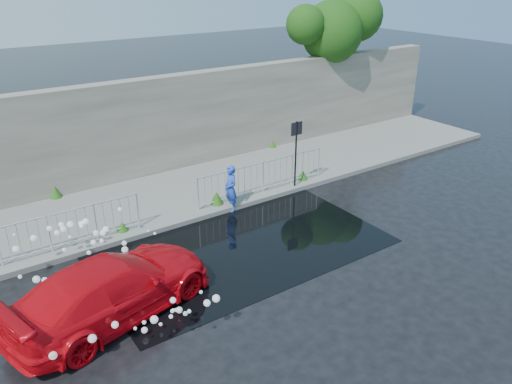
% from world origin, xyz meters
% --- Properties ---
extents(ground, '(90.00, 90.00, 0.00)m').
position_xyz_m(ground, '(0.00, 0.00, 0.00)').
color(ground, black).
rests_on(ground, ground).
extents(pavement, '(30.00, 4.00, 0.15)m').
position_xyz_m(pavement, '(0.00, 5.00, 0.07)').
color(pavement, slate).
rests_on(pavement, ground).
extents(curb, '(30.00, 0.25, 0.16)m').
position_xyz_m(curb, '(0.00, 3.00, 0.08)').
color(curb, slate).
rests_on(curb, ground).
extents(retaining_wall, '(30.00, 0.60, 3.50)m').
position_xyz_m(retaining_wall, '(0.00, 7.20, 1.90)').
color(retaining_wall, '#5D5A4E').
rests_on(retaining_wall, pavement).
extents(puddle, '(8.00, 5.00, 0.01)m').
position_xyz_m(puddle, '(0.50, 1.00, 0.01)').
color(puddle, black).
rests_on(puddle, ground).
extents(sign_post, '(0.45, 0.06, 2.50)m').
position_xyz_m(sign_post, '(4.20, 3.10, 1.72)').
color(sign_post, black).
rests_on(sign_post, ground).
extents(tree, '(4.95, 2.70, 6.33)m').
position_xyz_m(tree, '(9.79, 7.41, 4.80)').
color(tree, '#332114').
rests_on(tree, ground).
extents(railing_left, '(5.05, 0.05, 1.10)m').
position_xyz_m(railing_left, '(-4.00, 3.35, 0.74)').
color(railing_left, silver).
rests_on(railing_left, pavement).
extents(railing_right, '(5.05, 0.05, 1.10)m').
position_xyz_m(railing_right, '(3.00, 3.35, 0.74)').
color(railing_right, silver).
rests_on(railing_right, pavement).
extents(weeds, '(12.17, 3.93, 0.43)m').
position_xyz_m(weeds, '(-0.29, 4.48, 0.34)').
color(weeds, '#1C4412').
rests_on(weeds, pavement).
extents(water_spray, '(3.52, 5.24, 1.04)m').
position_xyz_m(water_spray, '(-3.47, 0.94, 0.74)').
color(water_spray, white).
rests_on(water_spray, ground).
extents(red_car, '(5.16, 3.16, 1.40)m').
position_xyz_m(red_car, '(-3.48, -0.03, 0.70)').
color(red_car, red).
rests_on(red_car, ground).
extents(person, '(0.40, 0.58, 1.53)m').
position_xyz_m(person, '(1.50, 3.00, 0.76)').
color(person, blue).
rests_on(person, ground).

